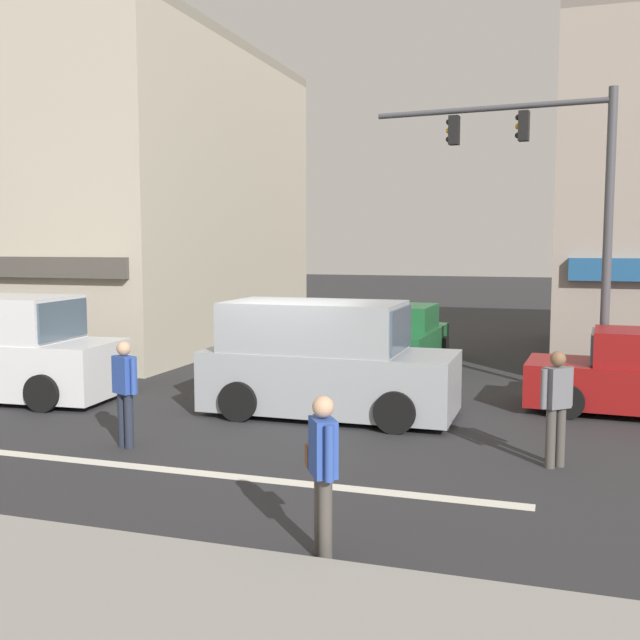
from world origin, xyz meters
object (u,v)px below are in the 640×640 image
(pedestrian_mid_crossing, at_px, (557,402))
(pedestrian_foreground_with_bag, at_px, (323,466))
(traffic_light_mast, at_px, (558,193))
(van_approaching_near, at_px, (325,362))
(pedestrian_far_side, at_px, (125,387))
(utility_pole_near_left, at_px, (58,192))
(sedan_parked_curbside, at_px, (403,338))
(van_crossing_leftbound, at_px, (3,350))

(pedestrian_mid_crossing, bearing_deg, pedestrian_foreground_with_bag, -119.47)
(traffic_light_mast, xyz_separation_m, van_approaching_near, (-3.99, -2.97, -3.17))
(pedestrian_mid_crossing, distance_m, pedestrian_far_side, 6.47)
(utility_pole_near_left, height_order, pedestrian_far_side, utility_pole_near_left)
(pedestrian_far_side, bearing_deg, pedestrian_mid_crossing, 8.52)
(utility_pole_near_left, height_order, traffic_light_mast, utility_pole_near_left)
(van_approaching_near, relative_size, pedestrian_mid_crossing, 2.75)
(traffic_light_mast, distance_m, sedan_parked_curbside, 6.03)
(traffic_light_mast, bearing_deg, utility_pole_near_left, 174.28)
(van_crossing_leftbound, relative_size, pedestrian_far_side, 2.82)
(utility_pole_near_left, distance_m, pedestrian_foreground_with_bag, 15.30)
(van_crossing_leftbound, xyz_separation_m, pedestrian_mid_crossing, (10.83, -1.52, -0.06))
(traffic_light_mast, height_order, pedestrian_far_side, traffic_light_mast)
(van_crossing_leftbound, bearing_deg, pedestrian_far_side, -29.22)
(pedestrian_mid_crossing, bearing_deg, pedestrian_far_side, -171.48)
(pedestrian_mid_crossing, xyz_separation_m, pedestrian_far_side, (-6.40, -0.96, 0.00))
(van_approaching_near, bearing_deg, van_crossing_leftbound, -175.26)
(utility_pole_near_left, xyz_separation_m, sedan_parked_curbside, (9.10, 1.89, -3.84))
(pedestrian_far_side, bearing_deg, sedan_parked_curbside, 74.66)
(traffic_light_mast, xyz_separation_m, pedestrian_far_side, (-6.29, -6.01, -3.23))
(van_approaching_near, bearing_deg, utility_pole_near_left, 154.40)
(traffic_light_mast, bearing_deg, van_crossing_leftbound, -161.81)
(pedestrian_far_side, bearing_deg, van_crossing_leftbound, 150.78)
(utility_pole_near_left, height_order, sedan_parked_curbside, utility_pole_near_left)
(van_crossing_leftbound, distance_m, pedestrian_far_side, 5.09)
(van_crossing_leftbound, bearing_deg, van_approaching_near, 4.74)
(van_crossing_leftbound, distance_m, pedestrian_foreground_with_bag, 10.20)
(pedestrian_mid_crossing, relative_size, pedestrian_far_side, 1.00)
(traffic_light_mast, distance_m, van_approaching_near, 5.90)
(traffic_light_mast, bearing_deg, pedestrian_far_side, -136.32)
(van_crossing_leftbound, bearing_deg, sedan_parked_curbside, 43.94)
(pedestrian_foreground_with_bag, xyz_separation_m, pedestrian_mid_crossing, (2.22, 3.93, -0.00))
(sedan_parked_curbside, relative_size, pedestrian_far_side, 2.48)
(traffic_light_mast, height_order, pedestrian_mid_crossing, traffic_light_mast)
(van_approaching_near, height_order, pedestrian_foreground_with_bag, van_approaching_near)
(sedan_parked_curbside, bearing_deg, pedestrian_foreground_with_bag, -82.26)
(van_crossing_leftbound, bearing_deg, pedestrian_mid_crossing, -8.00)
(utility_pole_near_left, relative_size, van_approaching_near, 1.91)
(van_approaching_near, relative_size, pedestrian_foreground_with_bag, 2.75)
(utility_pole_near_left, xyz_separation_m, van_crossing_leftbound, (2.15, -4.82, -3.54))
(van_approaching_near, relative_size, sedan_parked_curbside, 1.11)
(traffic_light_mast, relative_size, pedestrian_far_side, 3.71)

